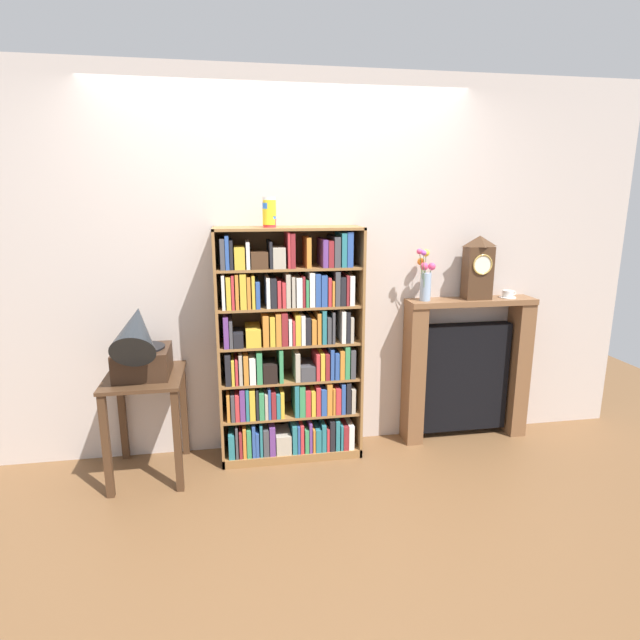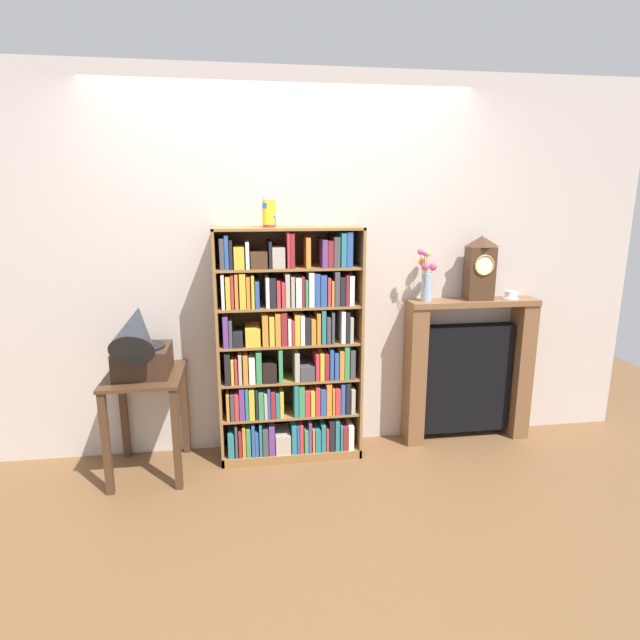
{
  "view_description": "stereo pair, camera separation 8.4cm",
  "coord_description": "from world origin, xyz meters",
  "px_view_note": "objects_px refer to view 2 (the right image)",
  "views": [
    {
      "loc": [
        -0.37,
        -3.21,
        1.78
      ],
      "look_at": [
        0.21,
        0.15,
        0.97
      ],
      "focal_mm": 28.93,
      "sensor_mm": 36.0,
      "label": 1
    },
    {
      "loc": [
        -0.29,
        -3.22,
        1.78
      ],
      "look_at": [
        0.21,
        0.15,
        0.97
      ],
      "focal_mm": 28.93,
      "sensor_mm": 36.0,
      "label": 2
    }
  ],
  "objects_px": {
    "cup_stack": "(269,212)",
    "teacup_with_saucer": "(510,295)",
    "bookshelf": "(290,354)",
    "fireplace_mantel": "(467,371)",
    "gramophone": "(139,344)",
    "side_table_left": "(146,399)",
    "flower_vase": "(426,277)",
    "mantel_clock": "(480,268)"
  },
  "relations": [
    {
      "from": "side_table_left",
      "to": "fireplace_mantel",
      "type": "distance_m",
      "value": 2.28
    },
    {
      "from": "side_table_left",
      "to": "gramophone",
      "type": "height_order",
      "value": "gramophone"
    },
    {
      "from": "side_table_left",
      "to": "fireplace_mantel",
      "type": "xyz_separation_m",
      "value": [
        2.27,
        0.19,
        0.01
      ]
    },
    {
      "from": "bookshelf",
      "to": "fireplace_mantel",
      "type": "distance_m",
      "value": 1.35
    },
    {
      "from": "bookshelf",
      "to": "fireplace_mantel",
      "type": "bearing_deg",
      "value": 3.47
    },
    {
      "from": "cup_stack",
      "to": "mantel_clock",
      "type": "height_order",
      "value": "cup_stack"
    },
    {
      "from": "gramophone",
      "to": "flower_vase",
      "type": "height_order",
      "value": "flower_vase"
    },
    {
      "from": "mantel_clock",
      "to": "cup_stack",
      "type": "bearing_deg",
      "value": -176.24
    },
    {
      "from": "gramophone",
      "to": "teacup_with_saucer",
      "type": "height_order",
      "value": "gramophone"
    },
    {
      "from": "bookshelf",
      "to": "fireplace_mantel",
      "type": "relative_size",
      "value": 1.49
    },
    {
      "from": "mantel_clock",
      "to": "side_table_left",
      "type": "bearing_deg",
      "value": -175.81
    },
    {
      "from": "fireplace_mantel",
      "to": "mantel_clock",
      "type": "xyz_separation_m",
      "value": [
        0.03,
        -0.02,
        0.77
      ]
    },
    {
      "from": "fireplace_mantel",
      "to": "teacup_with_saucer",
      "type": "relative_size",
      "value": 8.51
    },
    {
      "from": "bookshelf",
      "to": "teacup_with_saucer",
      "type": "bearing_deg",
      "value": 2.29
    },
    {
      "from": "gramophone",
      "to": "fireplace_mantel",
      "type": "relative_size",
      "value": 0.51
    },
    {
      "from": "bookshelf",
      "to": "flower_vase",
      "type": "height_order",
      "value": "bookshelf"
    },
    {
      "from": "bookshelf",
      "to": "fireplace_mantel",
      "type": "height_order",
      "value": "bookshelf"
    },
    {
      "from": "bookshelf",
      "to": "gramophone",
      "type": "bearing_deg",
      "value": -168.93
    },
    {
      "from": "cup_stack",
      "to": "teacup_with_saucer",
      "type": "relative_size",
      "value": 1.49
    },
    {
      "from": "cup_stack",
      "to": "gramophone",
      "type": "relative_size",
      "value": 0.35
    },
    {
      "from": "fireplace_mantel",
      "to": "cup_stack",
      "type": "bearing_deg",
      "value": -175.43
    },
    {
      "from": "fireplace_mantel",
      "to": "side_table_left",
      "type": "bearing_deg",
      "value": -175.29
    },
    {
      "from": "bookshelf",
      "to": "teacup_with_saucer",
      "type": "xyz_separation_m",
      "value": [
        1.61,
        0.06,
        0.35
      ]
    },
    {
      "from": "mantel_clock",
      "to": "fireplace_mantel",
      "type": "bearing_deg",
      "value": 150.94
    },
    {
      "from": "bookshelf",
      "to": "gramophone",
      "type": "xyz_separation_m",
      "value": [
        -0.94,
        -0.18,
        0.17
      ]
    },
    {
      "from": "bookshelf",
      "to": "gramophone",
      "type": "relative_size",
      "value": 2.94
    },
    {
      "from": "flower_vase",
      "to": "mantel_clock",
      "type": "bearing_deg",
      "value": -0.38
    },
    {
      "from": "bookshelf",
      "to": "mantel_clock",
      "type": "distance_m",
      "value": 1.47
    },
    {
      "from": "fireplace_mantel",
      "to": "mantel_clock",
      "type": "distance_m",
      "value": 0.77
    },
    {
      "from": "cup_stack",
      "to": "side_table_left",
      "type": "height_order",
      "value": "cup_stack"
    },
    {
      "from": "mantel_clock",
      "to": "flower_vase",
      "type": "relative_size",
      "value": 1.21
    },
    {
      "from": "flower_vase",
      "to": "cup_stack",
      "type": "bearing_deg",
      "value": -174.76
    },
    {
      "from": "teacup_with_saucer",
      "to": "cup_stack",
      "type": "bearing_deg",
      "value": -176.7
    },
    {
      "from": "cup_stack",
      "to": "gramophone",
      "type": "xyz_separation_m",
      "value": [
        -0.82,
        -0.15,
        -0.78
      ]
    },
    {
      "from": "side_table_left",
      "to": "cup_stack",
      "type": "bearing_deg",
      "value": 4.96
    },
    {
      "from": "mantel_clock",
      "to": "flower_vase",
      "type": "distance_m",
      "value": 0.4
    },
    {
      "from": "side_table_left",
      "to": "teacup_with_saucer",
      "type": "xyz_separation_m",
      "value": [
        2.55,
        0.17,
        0.58
      ]
    },
    {
      "from": "cup_stack",
      "to": "side_table_left",
      "type": "bearing_deg",
      "value": -175.04
    },
    {
      "from": "teacup_with_saucer",
      "to": "bookshelf",
      "type": "bearing_deg",
      "value": -177.71
    },
    {
      "from": "bookshelf",
      "to": "side_table_left",
      "type": "distance_m",
      "value": 0.98
    },
    {
      "from": "bookshelf",
      "to": "mantel_clock",
      "type": "xyz_separation_m",
      "value": [
        1.36,
        0.06,
        0.55
      ]
    },
    {
      "from": "side_table_left",
      "to": "flower_vase",
      "type": "bearing_deg",
      "value": 5.12
    }
  ]
}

